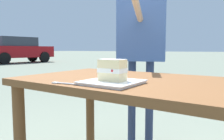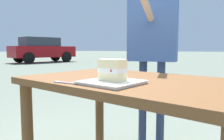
# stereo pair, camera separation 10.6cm
# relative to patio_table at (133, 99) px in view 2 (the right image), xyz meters

# --- Properties ---
(patio_table) EXTENTS (1.27, 0.79, 0.74)m
(patio_table) POSITION_rel_patio_table_xyz_m (0.00, 0.00, 0.00)
(patio_table) COLOR brown
(patio_table) RESTS_ON ground
(dessert_plate) EXTENTS (0.26, 0.26, 0.02)m
(dessert_plate) POSITION_rel_patio_table_xyz_m (-0.02, 0.21, 0.12)
(dessert_plate) COLOR white
(dessert_plate) RESTS_ON patio_table
(cake_slice) EXTENTS (0.13, 0.09, 0.10)m
(cake_slice) POSITION_rel_patio_table_xyz_m (-0.02, 0.22, 0.18)
(cake_slice) COLOR beige
(cake_slice) RESTS_ON dessert_plate
(dessert_fork) EXTENTS (0.17, 0.04, 0.01)m
(dessert_fork) POSITION_rel_patio_table_xyz_m (0.16, 0.35, 0.12)
(dessert_fork) COLOR silver
(dessert_fork) RESTS_ON patio_table
(diner_person) EXTENTS (0.47, 0.60, 1.58)m
(diner_person) POSITION_rel_patio_table_xyz_m (0.31, -0.76, 0.43)
(diner_person) COLOR navy
(diner_person) RESTS_ON ground
(parked_car_near) EXTENTS (2.12, 4.43, 1.70)m
(parked_car_near) POSITION_rel_patio_table_xyz_m (12.70, -7.62, 0.26)
(parked_car_near) COLOR maroon
(parked_car_near) RESTS_ON ground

